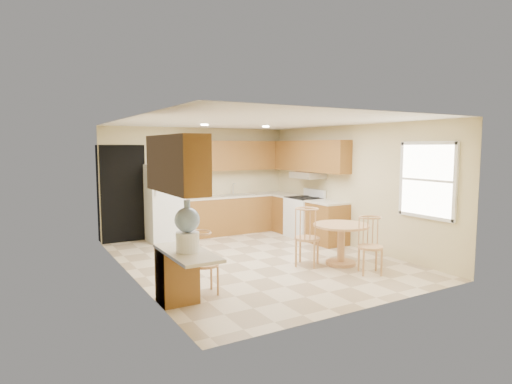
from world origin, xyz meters
TOP-DOWN VIEW (x-y plane):
  - floor at (0.00, 0.00)m, footprint 5.50×5.50m
  - ceiling at (0.00, 0.00)m, footprint 4.50×5.50m
  - wall_back at (0.00, 2.75)m, footprint 4.50×0.02m
  - wall_front at (0.00, -2.75)m, footprint 4.50×0.02m
  - wall_left at (-2.25, 0.00)m, footprint 0.02×5.50m
  - wall_right at (2.25, 0.00)m, footprint 0.02×5.50m
  - doorway at (-1.75, 2.73)m, footprint 0.90×0.02m
  - base_cab_back at (0.88, 2.45)m, footprint 2.75×0.60m
  - counter_back at (0.88, 2.45)m, footprint 2.75×0.63m
  - base_cab_right_a at (1.95, 1.85)m, footprint 0.60×0.59m
  - counter_right_a at (1.95, 1.85)m, footprint 0.63×0.59m
  - base_cab_right_b at (1.95, 0.40)m, footprint 0.60×0.80m
  - counter_right_b at (1.95, 0.40)m, footprint 0.63×0.80m
  - upper_cab_back at (0.88, 2.58)m, footprint 2.75×0.33m
  - upper_cab_right at (2.08, 1.21)m, footprint 0.33×2.42m
  - upper_cab_left at (-2.08, -1.60)m, footprint 0.33×1.40m
  - sink at (0.85, 2.45)m, footprint 0.78×0.44m
  - range_hood at (2.00, 1.18)m, footprint 0.50×0.76m
  - desk_pedestal at (-2.00, -1.32)m, footprint 0.48×0.42m
  - desk_top at (-2.00, -1.70)m, footprint 0.50×1.20m
  - window at (2.23, -1.85)m, footprint 0.06×1.12m
  - can_light_a at (-0.50, 1.20)m, footprint 0.14×0.14m
  - can_light_b at (0.90, 1.20)m, footprint 0.14×0.14m
  - refrigerator at (-0.95, 2.40)m, footprint 0.74×0.72m
  - stove at (1.92, 1.18)m, footprint 0.65×0.76m
  - dining_table at (1.11, -1.00)m, footprint 0.97×0.97m
  - chair_table_a at (0.56, -0.85)m, footprint 0.44×0.55m
  - chair_table_b at (1.16, -1.74)m, footprint 0.41×0.47m
  - chair_desk at (-1.55, -1.28)m, footprint 0.39×0.50m
  - water_crock at (-2.00, -1.73)m, footprint 0.31×0.31m

SIDE VIEW (x-z plane):
  - floor at x=0.00m, z-range 0.00..0.00m
  - desk_pedestal at x=-2.00m, z-range 0.00..0.72m
  - base_cab_back at x=0.88m, z-range 0.00..0.87m
  - base_cab_right_a at x=1.95m, z-range 0.00..0.87m
  - base_cab_right_b at x=1.95m, z-range 0.00..0.87m
  - dining_table at x=1.11m, z-range 0.11..0.83m
  - stove at x=1.92m, z-range -0.08..1.01m
  - chair_desk at x=-1.55m, z-range 0.10..0.97m
  - chair_table_b at x=1.16m, z-range 0.10..1.02m
  - chair_table_a at x=0.56m, z-range 0.11..1.12m
  - desk_top at x=-2.00m, z-range 0.73..0.77m
  - refrigerator at x=-0.95m, z-range 0.00..1.67m
  - counter_back at x=0.88m, z-range 0.87..0.91m
  - counter_right_a at x=1.95m, z-range 0.87..0.91m
  - counter_right_b at x=1.95m, z-range 0.87..0.91m
  - sink at x=0.85m, z-range 0.91..0.92m
  - doorway at x=-1.75m, z-range 0.00..2.10m
  - water_crock at x=-2.00m, z-range 0.74..1.38m
  - wall_back at x=0.00m, z-range 0.00..2.50m
  - wall_front at x=0.00m, z-range 0.00..2.50m
  - wall_left at x=-2.25m, z-range 0.00..2.50m
  - wall_right at x=2.25m, z-range 0.00..2.50m
  - range_hood at x=2.00m, z-range 1.35..1.49m
  - window at x=2.23m, z-range 0.85..2.15m
  - upper_cab_back at x=0.88m, z-range 1.50..2.20m
  - upper_cab_right at x=2.08m, z-range 1.50..2.20m
  - upper_cab_left at x=-2.08m, z-range 1.50..2.20m
  - can_light_a at x=-0.50m, z-range 2.48..2.49m
  - can_light_b at x=0.90m, z-range 2.48..2.49m
  - ceiling at x=0.00m, z-range 2.49..2.51m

